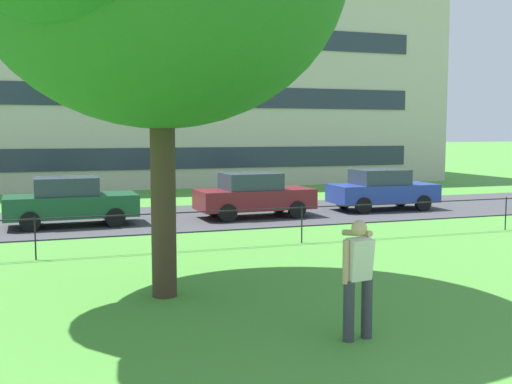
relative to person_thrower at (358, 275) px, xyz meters
name	(u,v)px	position (x,y,z in m)	size (l,w,h in m)	color
street_strip	(238,215)	(2.23, 13.01, -0.92)	(80.00, 6.59, 0.01)	#424247
park_fence	(302,218)	(2.23, 7.21, -0.25)	(40.01, 0.04, 1.00)	black
person_thrower	(358,275)	(0.00, 0.00, 0.00)	(0.51, 0.82, 1.72)	#383842
car_dark_green_center	(70,201)	(-3.48, 12.29, -0.15)	(4.05, 1.90, 1.54)	#194C2D
car_maroon_right	(254,195)	(2.58, 12.24, -0.15)	(4.06, 1.92, 1.54)	maroon
car_blue_far_right	(382,189)	(7.82, 12.57, -0.15)	(4.03, 1.87, 1.54)	#233899
apartment_building_background	(124,70)	(0.26, 29.00, 5.64)	(36.92, 11.28, 13.13)	beige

